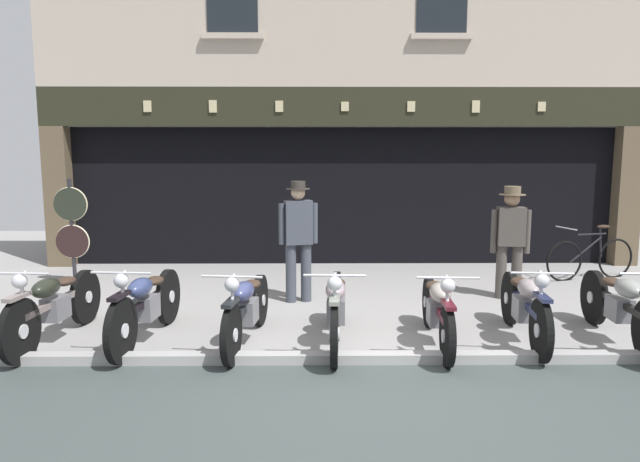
# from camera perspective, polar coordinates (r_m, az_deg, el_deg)

# --- Properties ---
(ground) EXTENTS (23.11, 22.00, 0.18)m
(ground) POSITION_cam_1_polar(r_m,az_deg,el_deg) (4.94, 6.17, -17.92)
(ground) COLOR gray
(shop_facade) EXTENTS (11.41, 4.42, 6.61)m
(shop_facade) POSITION_cam_1_polar(r_m,az_deg,el_deg) (12.41, 2.01, 6.26)
(shop_facade) COLOR black
(shop_facade) RESTS_ON ground
(motorcycle_far_left) EXTENTS (0.62, 2.05, 0.93)m
(motorcycle_far_left) POSITION_cam_1_polar(r_m,az_deg,el_deg) (7.00, -25.27, -6.72)
(motorcycle_far_left) COLOR black
(motorcycle_far_left) RESTS_ON ground
(motorcycle_left) EXTENTS (0.62, 2.05, 0.94)m
(motorcycle_left) POSITION_cam_1_polar(r_m,az_deg,el_deg) (6.65, -17.17, -7.05)
(motorcycle_left) COLOR black
(motorcycle_left) RESTS_ON ground
(motorcycle_center_left) EXTENTS (0.62, 1.98, 0.91)m
(motorcycle_center_left) POSITION_cam_1_polar(r_m,az_deg,el_deg) (6.35, -7.44, -7.63)
(motorcycle_center_left) COLOR black
(motorcycle_center_left) RESTS_ON ground
(motorcycle_center) EXTENTS (0.62, 2.05, 0.93)m
(motorcycle_center) POSITION_cam_1_polar(r_m,az_deg,el_deg) (6.28, 1.62, -7.61)
(motorcycle_center) COLOR black
(motorcycle_center) RESTS_ON ground
(motorcycle_center_right) EXTENTS (0.62, 1.92, 0.90)m
(motorcycle_center_right) POSITION_cam_1_polar(r_m,az_deg,el_deg) (6.40, 11.82, -7.66)
(motorcycle_center_right) COLOR black
(motorcycle_center_right) RESTS_ON ground
(motorcycle_right) EXTENTS (0.62, 1.96, 0.93)m
(motorcycle_right) POSITION_cam_1_polar(r_m,az_deg,el_deg) (6.76, 20.01, -6.99)
(motorcycle_right) COLOR black
(motorcycle_right) RESTS_ON ground
(motorcycle_far_right) EXTENTS (0.62, 2.06, 0.94)m
(motorcycle_far_right) POSITION_cam_1_polar(r_m,az_deg,el_deg) (7.15, 28.12, -6.61)
(motorcycle_far_right) COLOR black
(motorcycle_far_right) RESTS_ON ground
(salesman_left) EXTENTS (0.55, 0.34, 1.72)m
(salesman_left) POSITION_cam_1_polar(r_m,az_deg,el_deg) (7.97, -2.21, -0.45)
(salesman_left) COLOR #3D424C
(salesman_left) RESTS_ON ground
(shopkeeper_center) EXTENTS (0.56, 0.37, 1.64)m
(shopkeeper_center) POSITION_cam_1_polar(r_m,az_deg,el_deg) (8.61, 18.70, -0.50)
(shopkeeper_center) COLOR #47423D
(shopkeeper_center) RESTS_ON ground
(tyre_sign_pole) EXTENTS (0.55, 0.06, 1.71)m
(tyre_sign_pole) POSITION_cam_1_polar(r_m,az_deg,el_deg) (9.81, -23.83, 0.63)
(tyre_sign_pole) COLOR #232328
(tyre_sign_pole) RESTS_ON ground
(advert_board_near) EXTENTS (0.68, 0.03, 0.90)m
(advert_board_near) POSITION_cam_1_polar(r_m,az_deg,el_deg) (11.03, 10.93, 5.23)
(advert_board_near) COLOR silver
(advert_board_far) EXTENTS (0.69, 0.03, 0.96)m
(advert_board_far) POSITION_cam_1_polar(r_m,az_deg,el_deg) (11.26, 15.71, 4.66)
(advert_board_far) COLOR beige
(leaning_bicycle) EXTENTS (1.67, 0.61, 0.93)m
(leaning_bicycle) POSITION_cam_1_polar(r_m,az_deg,el_deg) (10.54, 25.70, -2.43)
(leaning_bicycle) COLOR black
(leaning_bicycle) RESTS_ON ground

